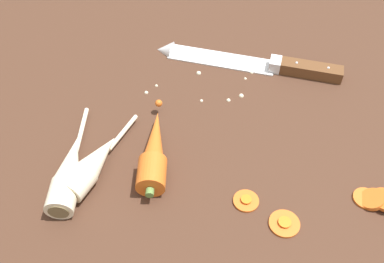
% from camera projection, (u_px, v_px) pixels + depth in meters
% --- Properties ---
extents(ground_plane, '(1.20, 0.90, 0.04)m').
position_uv_depth(ground_plane, '(192.00, 137.00, 0.72)').
color(ground_plane, '#42281C').
extents(chefs_knife, '(0.34, 0.13, 0.04)m').
position_uv_depth(chefs_knife, '(244.00, 61.00, 0.81)').
color(chefs_knife, silver).
rests_on(chefs_knife, ground_plane).
extents(whole_carrot, '(0.05, 0.19, 0.04)m').
position_uv_depth(whole_carrot, '(154.00, 151.00, 0.64)').
color(whole_carrot, '#D6601E').
rests_on(whole_carrot, ground_plane).
extents(parsnip_front, '(0.05, 0.20, 0.04)m').
position_uv_depth(parsnip_front, '(69.00, 172.00, 0.62)').
color(parsnip_front, beige).
rests_on(parsnip_front, ground_plane).
extents(parsnip_mid_left, '(0.10, 0.16, 0.04)m').
position_uv_depth(parsnip_mid_left, '(93.00, 164.00, 0.63)').
color(parsnip_mid_left, beige).
rests_on(parsnip_mid_left, ground_plane).
extents(carrot_slice_stack, '(0.07, 0.05, 0.03)m').
position_uv_depth(carrot_slice_stack, '(381.00, 200.00, 0.60)').
color(carrot_slice_stack, '#D6601E').
rests_on(carrot_slice_stack, ground_plane).
extents(carrot_slice_stray_near, '(0.04, 0.04, 0.01)m').
position_uv_depth(carrot_slice_stray_near, '(246.00, 200.00, 0.61)').
color(carrot_slice_stray_near, '#D6601E').
rests_on(carrot_slice_stray_near, ground_plane).
extents(carrot_slice_stray_mid, '(0.04, 0.04, 0.01)m').
position_uv_depth(carrot_slice_stray_mid, '(284.00, 223.00, 0.58)').
color(carrot_slice_stray_mid, '#D6601E').
rests_on(carrot_slice_stray_mid, ground_plane).
extents(mince_crumbs, '(0.20, 0.08, 0.01)m').
position_uv_depth(mince_crumbs, '(214.00, 85.00, 0.77)').
color(mince_crumbs, beige).
rests_on(mince_crumbs, ground_plane).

